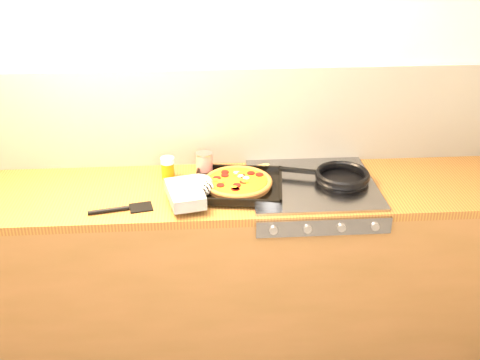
{
  "coord_description": "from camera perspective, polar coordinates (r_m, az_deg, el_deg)",
  "views": [
    {
      "loc": [
        -0.06,
        -1.28,
        2.14
      ],
      "look_at": [
        0.1,
        1.08,
        0.95
      ],
      "focal_mm": 42.0,
      "sensor_mm": 36.0,
      "label": 1
    }
  ],
  "objects": [
    {
      "name": "room_shell",
      "position": [
        2.84,
        -2.46,
        6.33
      ],
      "size": [
        3.2,
        3.2,
        3.2
      ],
      "color": "white",
      "rests_on": "ground"
    },
    {
      "name": "counter_run",
      "position": [
        2.92,
        -2.0,
        -8.69
      ],
      "size": [
        3.2,
        0.62,
        0.9
      ],
      "color": "brown",
      "rests_on": "ground"
    },
    {
      "name": "stovetop",
      "position": [
        2.73,
        7.32,
        -0.43
      ],
      "size": [
        0.6,
        0.56,
        0.02
      ],
      "primitive_type": "cube",
      "color": "gray",
      "rests_on": "counter_run"
    },
    {
      "name": "pizza_on_tray",
      "position": [
        2.61,
        -1.69,
        -0.53
      ],
      "size": [
        0.57,
        0.46,
        0.07
      ],
      "color": "black",
      "rests_on": "stovetop"
    },
    {
      "name": "frying_pan",
      "position": [
        2.75,
        10.22,
        0.35
      ],
      "size": [
        0.46,
        0.33,
        0.04
      ],
      "color": "black",
      "rests_on": "stovetop"
    },
    {
      "name": "tomato_can",
      "position": [
        2.79,
        -3.64,
        1.65
      ],
      "size": [
        0.09,
        0.09,
        0.12
      ],
      "color": "maroon",
      "rests_on": "counter_run"
    },
    {
      "name": "juice_glass",
      "position": [
        2.77,
        -7.36,
        1.22
      ],
      "size": [
        0.08,
        0.08,
        0.11
      ],
      "color": "orange",
      "rests_on": "counter_run"
    },
    {
      "name": "wooden_spoon",
      "position": [
        2.86,
        0.89,
        1.21
      ],
      "size": [
        0.29,
        0.11,
        0.02
      ],
      "color": "tan",
      "rests_on": "counter_run"
    },
    {
      "name": "black_spatula",
      "position": [
        2.54,
        -11.89,
        -2.91
      ],
      "size": [
        0.29,
        0.11,
        0.02
      ],
      "color": "black",
      "rests_on": "counter_run"
    }
  ]
}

